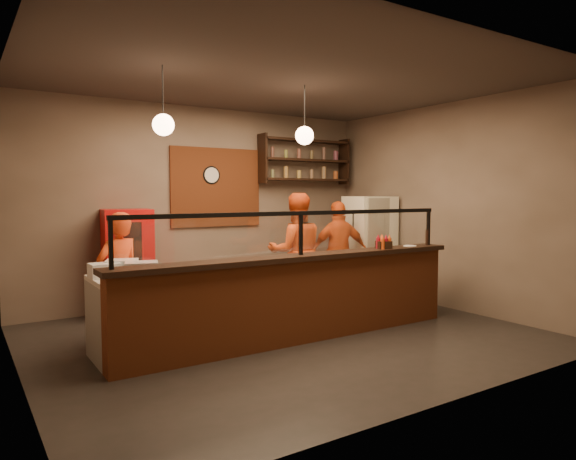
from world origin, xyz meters
TOP-DOWN VIEW (x-y plane):
  - floor at (0.00, 0.00)m, footprint 6.00×6.00m
  - ceiling at (0.00, 0.00)m, footprint 6.00×6.00m
  - wall_back at (0.00, 2.50)m, footprint 6.00×0.00m
  - wall_left at (-3.00, 0.00)m, footprint 0.00×5.00m
  - wall_right at (3.00, 0.00)m, footprint 0.00×5.00m
  - wall_front at (0.00, -2.50)m, footprint 6.00×0.00m
  - brick_patch at (0.20, 2.47)m, footprint 1.60×0.04m
  - service_counter at (0.00, -0.30)m, footprint 4.60×0.25m
  - counter_ledge at (0.00, -0.30)m, footprint 4.70×0.37m
  - worktop_cabinet at (0.00, 0.20)m, footprint 4.60×0.75m
  - worktop at (0.00, 0.20)m, footprint 4.60×0.75m
  - sneeze_guard at (0.00, -0.30)m, footprint 4.50×0.05m
  - wall_shelving at (1.90, 2.32)m, footprint 1.84×0.28m
  - wall_clock at (0.10, 2.46)m, footprint 0.30×0.04m
  - pendant_left at (-1.50, 0.20)m, footprint 0.24×0.24m
  - pendant_right at (0.40, 0.20)m, footprint 0.24×0.24m
  - cook_left at (-1.87, 0.80)m, footprint 0.67×0.57m
  - cook_mid at (0.92, 1.17)m, footprint 1.07×0.97m
  - cook_right at (1.80, 1.20)m, footprint 1.05×0.66m
  - fridge at (2.60, 1.36)m, footprint 0.79×0.75m
  - red_cooler at (-1.38, 2.15)m, footprint 0.74×0.69m
  - pizza_dough at (-0.36, 0.33)m, footprint 0.57×0.57m
  - prep_tub_a at (-2.15, 0.28)m, footprint 0.31×0.25m
  - prep_tub_b at (-1.94, 0.36)m, footprint 0.41×0.37m
  - prep_tub_c at (-1.82, 0.03)m, footprint 0.40×0.36m
  - rolling_pin at (-0.90, 0.26)m, footprint 0.34×0.17m
  - condiment_caddy at (1.31, -0.34)m, footprint 0.22×0.19m
  - pepper_mill at (2.20, -0.30)m, footprint 0.06×0.06m
  - small_plate at (1.84, -0.31)m, footprint 0.22×0.22m

SIDE VIEW (x-z plane):
  - floor at x=0.00m, z-range 0.00..0.00m
  - worktop_cabinet at x=0.00m, z-range 0.00..0.85m
  - service_counter at x=0.00m, z-range 0.00..1.00m
  - red_cooler at x=-1.38m, z-range 0.00..1.57m
  - cook_left at x=-1.87m, z-range 0.00..1.58m
  - cook_right at x=1.80m, z-range 0.00..1.67m
  - fridge at x=2.60m, z-range 0.00..1.75m
  - worktop at x=0.00m, z-range 0.85..0.90m
  - cook_mid at x=0.92m, z-range 0.00..1.80m
  - pizza_dough at x=-0.36m, z-range 0.90..0.91m
  - rolling_pin at x=-0.90m, z-range 0.90..0.96m
  - prep_tub_a at x=-2.15m, z-range 0.90..1.05m
  - prep_tub_b at x=-1.94m, z-range 0.90..1.07m
  - prep_tub_c at x=-1.82m, z-range 0.90..1.07m
  - counter_ledge at x=0.00m, z-range 1.00..1.06m
  - small_plate at x=1.84m, z-range 1.06..1.07m
  - condiment_caddy at x=1.31m, z-range 1.06..1.16m
  - pepper_mill at x=2.20m, z-range 1.06..1.28m
  - sneeze_guard at x=0.00m, z-range 1.11..1.63m
  - wall_back at x=0.00m, z-range -1.40..4.60m
  - wall_left at x=-3.00m, z-range -0.90..4.10m
  - wall_right at x=3.00m, z-range -0.90..4.10m
  - wall_front at x=0.00m, z-range -1.40..4.60m
  - brick_patch at x=0.20m, z-range 1.25..2.55m
  - wall_clock at x=0.10m, z-range 1.95..2.25m
  - wall_shelving at x=1.90m, z-range 1.98..2.83m
  - pendant_left at x=-1.50m, z-range 2.17..2.94m
  - pendant_right at x=0.40m, z-range 2.17..2.94m
  - ceiling at x=0.00m, z-range 3.20..3.20m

